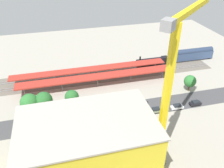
{
  "coord_description": "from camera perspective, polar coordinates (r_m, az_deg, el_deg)",
  "views": [
    {
      "loc": [
        15.47,
        65.48,
        50.22
      ],
      "look_at": [
        -1.52,
        1.24,
        9.03
      ],
      "focal_mm": 37.58,
      "sensor_mm": 36.0,
      "label": 1
    }
  ],
  "objects": [
    {
      "name": "rail_bed",
      "position": [
        101.67,
        -4.12,
        2.11
      ],
      "size": [
        105.7,
        14.57,
        0.01
      ],
      "primitive_type": "cube",
      "rotation": [
        0.0,
        0.0,
        -0.01
      ],
      "color": "#665E54",
      "rests_on": "ground"
    },
    {
      "name": "street_tree_1",
      "position": [
        79.82,
        -19.44,
        -4.33
      ],
      "size": [
        5.98,
        5.98,
        8.55
      ],
      "color": "brown",
      "rests_on": "ground"
    },
    {
      "name": "street_tree_3",
      "position": [
        93.77,
        18.46,
        0.65
      ],
      "size": [
        4.63,
        4.63,
        6.59
      ],
      "color": "brown",
      "rests_on": "ground"
    },
    {
      "name": "passenger_coach",
      "position": [
        120.16,
        19.22,
        6.92
      ],
      "size": [
        19.76,
        3.1,
        6.02
      ],
      "color": "black",
      "rests_on": "ground"
    },
    {
      "name": "traffic_light",
      "position": [
        76.76,
        8.51,
        -5.49
      ],
      "size": [
        0.5,
        0.36,
        6.24
      ],
      "color": "#333333",
      "rests_on": "ground"
    },
    {
      "name": "construction_building",
      "position": [
        57.17,
        -5.74,
        -15.61
      ],
      "size": [
        29.91,
        18.52,
        16.55
      ],
      "primitive_type": "cube",
      "rotation": [
        0.0,
        0.0,
        -0.01
      ],
      "color": "yellow",
      "rests_on": "ground"
    },
    {
      "name": "parked_car_3",
      "position": [
        79.08,
        6.13,
        -7.12
      ],
      "size": [
        4.31,
        1.95,
        1.76
      ],
      "color": "black",
      "rests_on": "ground"
    },
    {
      "name": "parked_car_1",
      "position": [
        84.46,
        15.53,
        -5.4
      ],
      "size": [
        4.45,
        1.8,
        1.76
      ],
      "color": "black",
      "rests_on": "ground"
    },
    {
      "name": "ground_plane",
      "position": [
        83.96,
        -1.23,
        -4.95
      ],
      "size": [
        168.95,
        168.95,
        0.0
      ],
      "primitive_type": "plane",
      "color": "#9E998C",
      "rests_on": "ground"
    },
    {
      "name": "tower_crane",
      "position": [
        53.43,
        14.01,
        -0.3
      ],
      "size": [
        19.87,
        17.73,
        38.91
      ],
      "color": "gray",
      "rests_on": "ground"
    },
    {
      "name": "platform_canopy_far",
      "position": [
        98.84,
        -5.22,
        3.63
      ],
      "size": [
        65.35,
        5.17,
        4.0
      ],
      "color": "#A82D23",
      "rests_on": "ground"
    },
    {
      "name": "locomotive",
      "position": [
        111.15,
        10.14,
        5.44
      ],
      "size": [
        16.67,
        2.83,
        5.01
      ],
      "color": "black",
      "rests_on": "ground"
    },
    {
      "name": "platform_canopy_near",
      "position": [
        92.07,
        -3.58,
        1.81
      ],
      "size": [
        61.95,
        5.56,
        4.56
      ],
      "color": "#A82D23",
      "rests_on": "ground"
    },
    {
      "name": "parked_car_2",
      "position": [
        81.33,
        10.61,
        -6.31
      ],
      "size": [
        4.46,
        1.94,
        1.71
      ],
      "color": "black",
      "rests_on": "ground"
    },
    {
      "name": "street_asphalt",
      "position": [
        80.1,
        -0.36,
        -7.03
      ],
      "size": [
        105.66,
        9.87,
        0.01
      ],
      "primitive_type": "cube",
      "rotation": [
        0.0,
        0.0,
        -0.01
      ],
      "color": "#424244",
      "rests_on": "ground"
    },
    {
      "name": "box_truck_0",
      "position": [
        73.1,
        -16.42,
        -11.32
      ],
      "size": [
        8.77,
        2.9,
        3.69
      ],
      "color": "black",
      "rests_on": "ground"
    },
    {
      "name": "track_rails",
      "position": [
        101.58,
        -4.13,
        2.19
      ],
      "size": [
        105.59,
        8.13,
        0.12
      ],
      "color": "#9E9EA8",
      "rests_on": "ground"
    },
    {
      "name": "parked_car_0",
      "position": [
        88.21,
        19.58,
        -4.44
      ],
      "size": [
        4.08,
        1.85,
        1.68
      ],
      "color": "black",
      "rests_on": "ground"
    },
    {
      "name": "street_tree_2",
      "position": [
        80.17,
        -9.75,
        -3.12
      ],
      "size": [
        4.8,
        4.8,
        7.36
      ],
      "color": "brown",
      "rests_on": "ground"
    },
    {
      "name": "construction_roof_slab",
      "position": [
        51.27,
        -6.24,
        -9.18
      ],
      "size": [
        30.51,
        19.13,
        0.4
      ],
      "primitive_type": "cube",
      "rotation": [
        0.0,
        0.0,
        -0.01
      ],
      "color": "#ADA89E",
      "rests_on": "construction_building"
    },
    {
      "name": "street_tree_0",
      "position": [
        79.65,
        -16.26,
        -3.86
      ],
      "size": [
        5.74,
        5.74,
        8.36
      ],
      "color": "brown",
      "rests_on": "ground"
    }
  ]
}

